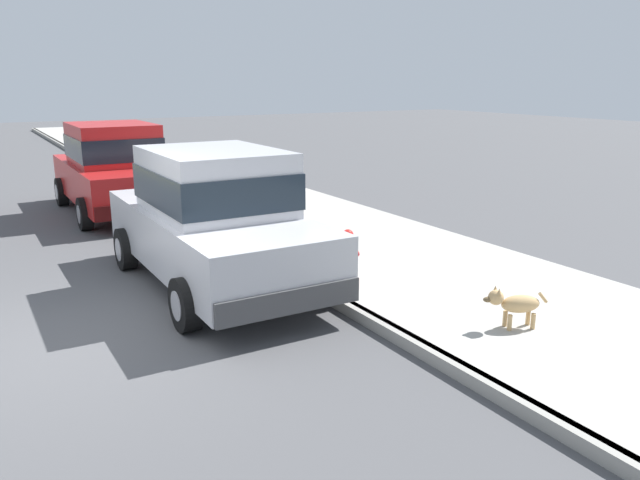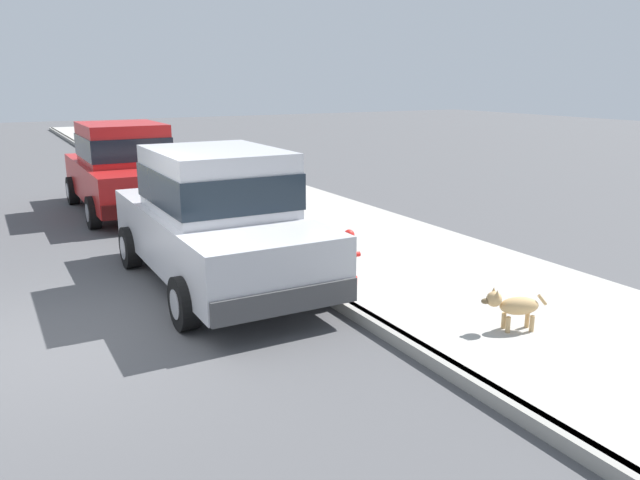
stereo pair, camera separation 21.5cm
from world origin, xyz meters
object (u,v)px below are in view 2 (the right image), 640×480
at_px(car_red_sedan, 123,167).
at_px(fire_hydrant, 349,257).
at_px(dog_tan, 513,305).
at_px(car_silver_sedan, 216,217).

xyz_separation_m(car_red_sedan, fire_hydrant, (1.53, -6.87, -0.51)).
height_order(dog_tan, fire_hydrant, fire_hydrant).
bearing_deg(fire_hydrant, car_silver_sedan, 142.65).
bearing_deg(dog_tan, fire_hydrant, 106.30).
bearing_deg(car_silver_sedan, fire_hydrant, -37.35).
relative_size(car_silver_sedan, fire_hydrant, 6.35).
distance_m(car_silver_sedan, dog_tan, 4.10).
relative_size(dog_tan, fire_hydrant, 0.99).
xyz_separation_m(car_silver_sedan, fire_hydrant, (1.47, -1.12, -0.51)).
height_order(car_red_sedan, dog_tan, car_red_sedan).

